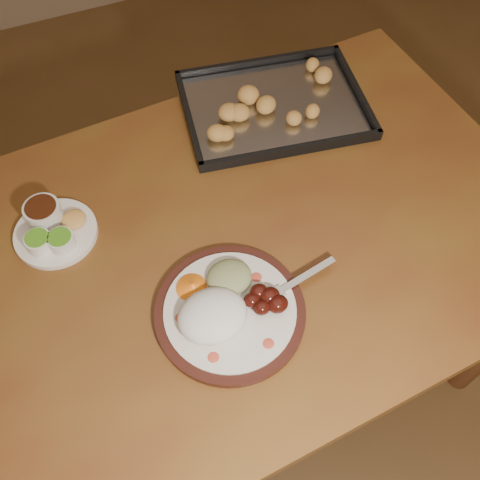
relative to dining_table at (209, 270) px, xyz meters
name	(u,v)px	position (x,y,z in m)	size (l,w,h in m)	color
ground	(270,327)	(0.21, 0.07, -0.65)	(4.00, 4.00, 0.00)	brown
dining_table	(209,270)	(0.00, 0.00, 0.00)	(1.56, 1.00, 0.75)	brown
dinner_plate	(226,309)	(-0.02, -0.16, 0.12)	(0.38, 0.29, 0.07)	black
condiment_saucer	(52,228)	(-0.29, 0.16, 0.12)	(0.18, 0.18, 0.06)	silver
baking_tray	(274,105)	(0.30, 0.32, 0.11)	(0.49, 0.40, 0.05)	black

